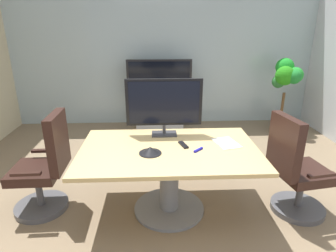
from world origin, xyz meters
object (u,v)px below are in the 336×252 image
Objects in this scene: tv_monitor at (164,104)px; conference_phone at (150,151)px; wall_display_unit at (160,105)px; conference_table at (169,166)px; remote_control at (183,145)px; potted_plant at (285,85)px; office_chair_left at (45,172)px; office_chair_right at (295,174)px.

conference_phone is (-0.15, -0.50, -0.33)m from tv_monitor.
wall_display_unit is 2.77m from conference_phone.
conference_table is 10.62× the size of remote_control.
potted_plant is 6.08× the size of conference_phone.
office_chair_left is 6.41× the size of remote_control.
conference_phone is at bearing 79.13° from office_chair_left.
conference_table is 1.31m from office_chair_left.
conference_table is 1.66× the size of office_chair_left.
tv_monitor reaches higher than office_chair_left.
office_chair_left is 4.95× the size of conference_phone.
conference_table is 1.66× the size of office_chair_right.
wall_display_unit is at bearing 90.34° from tv_monitor.
tv_monitor is 0.64× the size of wall_display_unit.
office_chair_left is 1.00× the size of office_chair_right.
office_chair_left reaches higher than remote_control.
tv_monitor is at bearing 60.97° from office_chair_right.
tv_monitor is 2.34m from wall_display_unit.
conference_phone is at bearing -149.71° from conference_table.
wall_display_unit is 5.95× the size of conference_phone.
wall_display_unit reaches higher than remote_control.
potted_plant is at bearing 40.62° from tv_monitor.
remote_control is at bearing -60.33° from tv_monitor.
office_chair_right is (2.61, -0.17, 0.00)m from office_chair_left.
conference_table is at bearing 30.29° from conference_phone.
wall_display_unit is (1.25, 2.55, -0.01)m from office_chair_left.
tv_monitor is at bearing -89.66° from wall_display_unit.
office_chair_right is at bearing -4.08° from conference_table.
potted_plant is at bearing 121.35° from office_chair_left.
tv_monitor is 2.98m from potted_plant.
potted_plant is (2.27, -0.31, 0.43)m from wall_display_unit.
conference_table is at bearing -133.68° from potted_plant.
tv_monitor is 0.62m from conference_phone.
potted_plant is at bearing 45.31° from conference_phone.
conference_table is 2.15× the size of tv_monitor.
office_chair_right is 2.61m from potted_plant.
conference_phone is (-0.19, -0.11, 0.23)m from conference_table.
office_chair_left is 1.30× the size of tv_monitor.
conference_table is 3.23m from potted_plant.
conference_table is at bearing -88.91° from wall_display_unit.
potted_plant is (2.22, 2.32, 0.33)m from conference_table.
office_chair_left is 2.85m from wall_display_unit.
potted_plant is at bearing -29.95° from office_chair_right.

